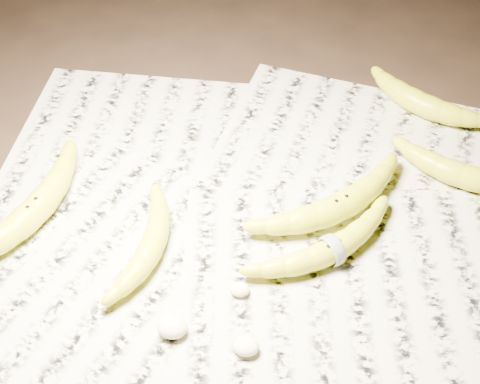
# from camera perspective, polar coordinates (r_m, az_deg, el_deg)

# --- Properties ---
(ground) EXTENTS (3.00, 3.00, 0.00)m
(ground) POSITION_cam_1_polar(r_m,az_deg,el_deg) (0.93, 1.09, -4.20)
(ground) COLOR black
(ground) RESTS_ON ground
(newspaper_patch) EXTENTS (0.90, 0.70, 0.01)m
(newspaper_patch) POSITION_cam_1_polar(r_m,az_deg,el_deg) (0.94, 2.98, -3.07)
(newspaper_patch) COLOR #BAB69F
(newspaper_patch) RESTS_ON ground
(banana_left_a) EXTENTS (0.14, 0.25, 0.04)m
(banana_left_a) POSITION_cam_1_polar(r_m,az_deg,el_deg) (0.97, -17.26, -1.48)
(banana_left_a) COLOR gold
(banana_left_a) RESTS_ON newspaper_patch
(banana_left_b) EXTENTS (0.07, 0.18, 0.03)m
(banana_left_b) POSITION_cam_1_polar(r_m,az_deg,el_deg) (0.90, -7.50, -4.34)
(banana_left_b) COLOR gold
(banana_left_b) RESTS_ON newspaper_patch
(banana_center) EXTENTS (0.22, 0.20, 0.04)m
(banana_center) POSITION_cam_1_polar(r_m,az_deg,el_deg) (0.94, 8.47, -1.13)
(banana_center) COLOR gold
(banana_center) RESTS_ON newspaper_patch
(banana_taped) EXTENTS (0.20, 0.18, 0.04)m
(banana_taped) POSITION_cam_1_polar(r_m,az_deg,el_deg) (0.89, 7.84, -4.81)
(banana_taped) COLOR gold
(banana_taped) RESTS_ON newspaper_patch
(banana_upper_a) EXTENTS (0.20, 0.12, 0.04)m
(banana_upper_a) POSITION_cam_1_polar(r_m,az_deg,el_deg) (1.03, 18.50, 1.48)
(banana_upper_a) COLOR gold
(banana_upper_a) RESTS_ON newspaper_patch
(banana_upper_b) EXTENTS (0.20, 0.15, 0.04)m
(banana_upper_b) POSITION_cam_1_polar(r_m,az_deg,el_deg) (1.14, 15.27, 7.41)
(banana_upper_b) COLOR gold
(banana_upper_b) RESTS_ON newspaper_patch
(measuring_tape) EXTENTS (0.03, 0.04, 0.04)m
(measuring_tape) POSITION_cam_1_polar(r_m,az_deg,el_deg) (0.89, 7.84, -4.81)
(measuring_tape) COLOR white
(measuring_tape) RESTS_ON newspaper_patch
(flesh_chunk_a) EXTENTS (0.04, 0.03, 0.02)m
(flesh_chunk_a) POSITION_cam_1_polar(r_m,az_deg,el_deg) (0.83, -5.82, -11.24)
(flesh_chunk_a) COLOR #F7E9BF
(flesh_chunk_a) RESTS_ON newspaper_patch
(flesh_chunk_b) EXTENTS (0.03, 0.03, 0.02)m
(flesh_chunk_b) POSITION_cam_1_polar(r_m,az_deg,el_deg) (0.81, 0.52, -12.89)
(flesh_chunk_b) COLOR #F7E9BF
(flesh_chunk_b) RESTS_ON newspaper_patch
(flesh_chunk_c) EXTENTS (0.03, 0.02, 0.01)m
(flesh_chunk_c) POSITION_cam_1_polar(r_m,az_deg,el_deg) (0.86, -0.01, -8.16)
(flesh_chunk_c) COLOR #F7E9BF
(flesh_chunk_c) RESTS_ON newspaper_patch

